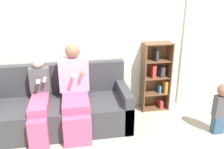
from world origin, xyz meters
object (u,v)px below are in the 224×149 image
object	(u,v)px
couch	(61,109)
bookshelf	(156,77)
child_seated	(39,100)
adult_seated	(75,88)
toddler_standing	(221,106)

from	to	relation	value
couch	bookshelf	size ratio (longest dim) A/B	1.74
couch	child_seated	bearing A→B (deg)	-152.94
adult_seated	couch	bearing A→B (deg)	159.92
couch	bookshelf	bearing A→B (deg)	11.12
toddler_standing	adult_seated	bearing A→B (deg)	166.03
child_seated	toddler_standing	xyz separation A→B (m)	(2.52, -0.44, -0.10)
toddler_standing	child_seated	bearing A→B (deg)	169.99
adult_seated	bookshelf	distance (m)	1.43
couch	child_seated	world-z (taller)	child_seated
toddler_standing	bookshelf	bearing A→B (deg)	125.65
child_seated	toddler_standing	size ratio (longest dim) A/B	1.39
bookshelf	couch	bearing A→B (deg)	-168.88
child_seated	bookshelf	size ratio (longest dim) A/B	0.91
adult_seated	bookshelf	size ratio (longest dim) A/B	1.07
child_seated	couch	bearing A→B (deg)	27.06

